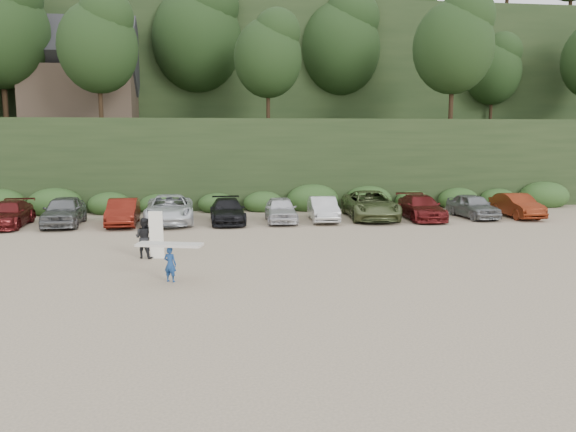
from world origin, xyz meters
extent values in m
plane|color=tan|center=(0.00, 0.00, 0.00)|extent=(120.00, 120.00, 0.00)
cube|color=black|center=(0.00, 22.00, 3.00)|extent=(80.00, 14.00, 6.00)
cube|color=black|center=(0.00, 40.00, 8.00)|extent=(90.00, 30.00, 16.00)
ellipsoid|color=black|center=(0.00, 22.00, 11.00)|extent=(66.00, 12.00, 10.00)
cube|color=#2B491E|center=(-0.55, 14.50, 0.60)|extent=(46.20, 2.00, 1.20)
cube|color=brown|center=(-12.00, 24.00, 8.00)|extent=(8.00, 6.00, 4.00)
imported|color=#561314|center=(-13.11, 9.86, 0.69)|extent=(2.13, 4.81, 1.37)
imported|color=slate|center=(-10.24, 9.92, 0.81)|extent=(2.23, 4.86, 1.61)
imported|color=#5F160E|center=(-7.08, 9.65, 0.72)|extent=(1.77, 4.47, 1.45)
imported|color=silver|center=(-4.61, 10.09, 0.79)|extent=(2.89, 5.79, 1.58)
imported|color=black|center=(-1.37, 9.78, 0.68)|extent=(2.03, 4.72, 1.35)
imported|color=silver|center=(1.64, 9.70, 0.72)|extent=(1.81, 4.25, 1.43)
imported|color=silver|center=(4.11, 9.78, 0.69)|extent=(1.72, 4.28, 1.38)
imported|color=#546138|center=(7.06, 10.31, 0.82)|extent=(3.07, 6.04, 1.63)
imported|color=#5D1516|center=(9.92, 9.66, 0.71)|extent=(2.15, 4.94, 1.41)
imported|color=gray|center=(13.25, 9.89, 0.72)|extent=(2.05, 4.34, 1.43)
imported|color=maroon|center=(15.95, 9.73, 0.71)|extent=(1.51, 4.32, 1.42)
imported|color=navy|center=(-3.56, -2.99, 0.60)|extent=(0.52, 0.44, 1.20)
cube|color=silver|center=(-3.56, -2.99, 1.27)|extent=(2.28, 1.16, 0.09)
imported|color=black|center=(-4.87, 0.92, 0.82)|extent=(0.99, 0.90, 1.64)
cube|color=white|center=(-4.36, 0.68, 0.97)|extent=(0.57, 0.33, 1.93)
camera|label=1|loc=(-1.98, -21.70, 4.86)|focal=35.00mm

